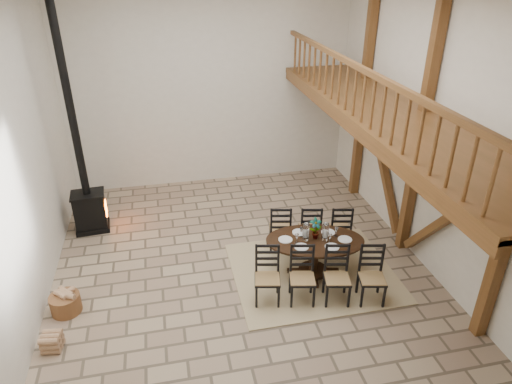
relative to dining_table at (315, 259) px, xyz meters
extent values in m
plane|color=#9E8769|center=(-1.28, 0.55, -0.39)|extent=(8.00, 8.00, 0.00)
cube|color=silver|center=(-1.28, 4.55, 2.11)|extent=(7.00, 0.02, 5.00)
cube|color=silver|center=(-1.28, -3.45, 2.11)|extent=(7.00, 0.02, 5.00)
cube|color=silver|center=(-4.78, 0.55, 2.11)|extent=(0.02, 8.00, 5.00)
cube|color=silver|center=(2.22, 0.55, 2.11)|extent=(0.02, 8.00, 5.00)
cube|color=brown|center=(2.10, 0.55, 2.11)|extent=(0.18, 0.18, 5.00)
cube|color=brown|center=(2.10, 3.05, 2.11)|extent=(0.18, 0.18, 5.00)
cube|color=brown|center=(2.10, -0.70, 1.01)|extent=(0.14, 2.16, 2.54)
cube|color=brown|center=(2.10, 1.80, 1.01)|extent=(0.14, 2.16, 2.54)
cube|color=brown|center=(2.10, 0.55, 2.41)|extent=(0.20, 7.80, 0.20)
cube|color=brown|center=(1.42, 0.55, 2.46)|extent=(1.60, 7.80, 0.12)
cube|color=brown|center=(0.72, 0.55, 2.36)|extent=(0.18, 7.80, 0.22)
cube|color=brown|center=(0.72, 0.55, 3.36)|extent=(0.09, 7.60, 0.09)
cube|color=brown|center=(0.72, 0.55, 2.94)|extent=(0.06, 7.60, 0.86)
cube|color=tan|center=(0.02, 0.08, -0.38)|extent=(3.00, 2.50, 0.02)
ellipsoid|color=black|center=(0.02, 0.08, 0.34)|extent=(2.00, 1.45, 0.04)
cylinder|color=black|center=(0.02, 0.08, -0.03)|extent=(0.18, 0.18, 0.67)
cylinder|color=black|center=(0.02, 0.08, -0.34)|extent=(0.56, 0.56, 0.06)
cube|color=#A87F4D|center=(-1.02, -0.51, 0.09)|extent=(0.51, 0.50, 0.04)
cube|color=black|center=(-1.02, -0.51, -0.16)|extent=(0.50, 0.50, 0.46)
cube|color=black|center=(-0.98, -0.32, 0.37)|extent=(0.38, 0.12, 0.60)
cube|color=#A87F4D|center=(-0.44, -0.63, 0.09)|extent=(0.51, 0.50, 0.04)
cube|color=black|center=(-0.44, -0.63, -0.16)|extent=(0.50, 0.50, 0.46)
cube|color=black|center=(-0.40, -0.45, 0.37)|extent=(0.38, 0.12, 0.60)
cube|color=#A87F4D|center=(0.14, -0.76, 0.09)|extent=(0.51, 0.50, 0.04)
cube|color=black|center=(0.14, -0.76, -0.16)|extent=(0.50, 0.50, 0.46)
cube|color=black|center=(0.18, -0.57, 0.37)|extent=(0.38, 0.12, 0.60)
cube|color=#A87F4D|center=(0.73, -0.88, 0.09)|extent=(0.51, 0.50, 0.04)
cube|color=black|center=(0.73, -0.88, -0.16)|extent=(0.50, 0.50, 0.46)
cube|color=black|center=(0.77, -0.70, 0.37)|extent=(0.38, 0.12, 0.60)
cube|color=#A87F4D|center=(-0.40, 0.98, 0.09)|extent=(0.51, 0.50, 0.04)
cube|color=black|center=(-0.40, 0.98, -0.16)|extent=(0.50, 0.50, 0.46)
cube|color=black|center=(-0.44, 0.80, 0.37)|extent=(0.38, 0.12, 0.60)
cube|color=#A87F4D|center=(0.18, 0.86, 0.09)|extent=(0.51, 0.50, 0.04)
cube|color=black|center=(0.18, 0.86, -0.16)|extent=(0.50, 0.50, 0.46)
cube|color=black|center=(0.14, 0.68, 0.37)|extent=(0.38, 0.12, 0.60)
cube|color=#A87F4D|center=(0.77, 0.74, 0.09)|extent=(0.51, 0.50, 0.04)
cube|color=black|center=(0.77, 0.74, -0.16)|extent=(0.50, 0.50, 0.46)
cube|color=black|center=(0.73, 0.55, 0.37)|extent=(0.38, 0.12, 0.60)
cube|color=silver|center=(0.02, 0.08, 0.37)|extent=(1.51, 0.97, 0.01)
cube|color=white|center=(0.02, 0.08, 0.45)|extent=(0.94, 0.48, 0.18)
cylinder|color=white|center=(-0.16, 0.12, 0.53)|extent=(0.12, 0.12, 0.34)
cylinder|color=white|center=(0.19, 0.05, 0.53)|extent=(0.12, 0.12, 0.34)
cylinder|color=silver|center=(-0.16, 0.12, 0.44)|extent=(0.06, 0.06, 0.16)
cylinder|color=silver|center=(0.19, 0.05, 0.44)|extent=(0.06, 0.06, 0.16)
imported|color=#4C723F|center=(0.03, 0.13, 0.57)|extent=(0.25, 0.19, 0.42)
cube|color=black|center=(-4.22, 2.59, -0.33)|extent=(0.73, 0.58, 0.11)
cube|color=black|center=(-4.22, 2.59, 0.10)|extent=(0.67, 0.53, 0.75)
cube|color=#FF590C|center=(-3.89, 2.61, 0.10)|extent=(0.04, 0.30, 0.30)
cube|color=black|center=(-4.22, 2.59, 0.49)|extent=(0.72, 0.57, 0.04)
cylinder|color=black|center=(-4.22, 2.59, 2.56)|extent=(0.16, 0.16, 4.10)
cylinder|color=brown|center=(-4.41, -0.04, -0.22)|extent=(0.50, 0.50, 0.33)
cube|color=tan|center=(-4.41, -0.04, -0.02)|extent=(0.27, 0.27, 0.10)
cube|color=tan|center=(-4.49, -0.87, -0.24)|extent=(0.32, 0.33, 0.29)
camera|label=1|loc=(-2.54, -6.52, 5.00)|focal=32.00mm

